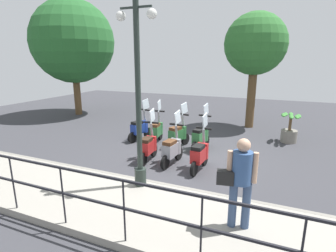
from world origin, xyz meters
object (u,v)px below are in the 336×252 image
(pedestrian_with_bag, at_px, (240,177))
(tree_large, at_px, (73,42))
(scooter_near_1, at_px, (172,149))
(scooter_far_1, at_px, (178,134))
(scooter_far_3, at_px, (140,128))
(lamp_post_near, at_px, (138,106))
(scooter_far_2, at_px, (157,130))
(potted_palm, at_px, (289,130))
(tree_distant, at_px, (255,45))
(scooter_far_0, at_px, (201,136))
(scooter_near_2, at_px, (148,146))
(scooter_near_0, at_px, (200,154))

(pedestrian_with_bag, distance_m, tree_large, 12.35)
(scooter_near_1, height_order, scooter_far_1, same)
(scooter_far_1, relative_size, scooter_far_3, 1.00)
(tree_large, height_order, scooter_near_1, tree_large)
(lamp_post_near, xyz_separation_m, scooter_far_3, (3.44, 1.90, -1.51))
(scooter_near_1, bearing_deg, scooter_far_2, 43.54)
(pedestrian_with_bag, xyz_separation_m, potted_palm, (6.10, -0.96, -0.63))
(pedestrian_with_bag, distance_m, scooter_far_1, 4.75)
(tree_distant, bearing_deg, potted_palm, -138.04)
(scooter_near_1, distance_m, scooter_far_2, 2.09)
(potted_palm, height_order, scooter_far_0, scooter_far_0)
(lamp_post_near, relative_size, scooter_far_3, 2.71)
(scooter_near_2, relative_size, scooter_far_2, 1.00)
(scooter_near_0, distance_m, scooter_far_1, 2.00)
(pedestrian_with_bag, relative_size, scooter_far_1, 1.03)
(scooter_near_2, height_order, scooter_far_2, same)
(scooter_near_2, bearing_deg, scooter_far_3, 31.04)
(tree_distant, height_order, scooter_near_0, tree_distant)
(pedestrian_with_bag, bearing_deg, scooter_near_2, 40.80)
(scooter_near_1, height_order, scooter_near_2, same)
(tree_distant, xyz_separation_m, scooter_near_2, (-5.45, 2.31, -3.07))
(scooter_far_0, bearing_deg, scooter_far_3, 96.79)
(potted_palm, distance_m, scooter_near_1, 4.82)
(tree_large, relative_size, tree_distant, 1.23)
(tree_distant, distance_m, potted_palm, 3.91)
(potted_palm, xyz_separation_m, scooter_far_1, (-2.16, 3.54, 0.04))
(scooter_near_1, bearing_deg, scooter_near_0, -90.40)
(potted_palm, bearing_deg, scooter_far_1, 121.40)
(tree_distant, distance_m, scooter_far_3, 5.98)
(scooter_near_2, distance_m, scooter_far_3, 2.14)
(potted_palm, distance_m, scooter_far_1, 4.15)
(tree_distant, relative_size, potted_palm, 4.61)
(tree_large, bearing_deg, scooter_near_1, -121.99)
(scooter_near_2, bearing_deg, scooter_near_0, -96.39)
(potted_palm, distance_m, scooter_near_2, 5.36)
(scooter_near_2, bearing_deg, tree_large, 50.64)
(pedestrian_with_bag, xyz_separation_m, tree_large, (7.14, 9.69, 2.77))
(tree_distant, distance_m, scooter_far_0, 5.08)
(scooter_far_0, height_order, scooter_far_1, same)
(pedestrian_with_bag, bearing_deg, scooter_near_0, 20.04)
(scooter_far_0, bearing_deg, scooter_far_1, 105.01)
(tree_distant, distance_m, scooter_far_2, 5.62)
(scooter_near_0, relative_size, scooter_far_3, 1.00)
(scooter_near_1, relative_size, scooter_near_2, 1.00)
(scooter_near_0, bearing_deg, scooter_far_0, 19.33)
(tree_large, height_order, scooter_far_1, tree_large)
(potted_palm, bearing_deg, tree_distant, 41.96)
(scooter_near_2, relative_size, scooter_far_0, 1.00)
(scooter_far_0, distance_m, scooter_far_2, 1.68)
(lamp_post_near, relative_size, scooter_far_1, 2.71)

